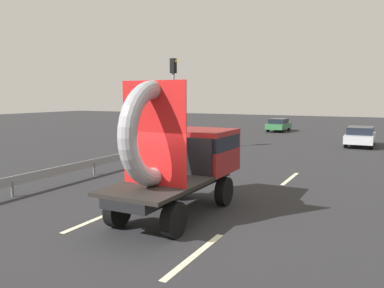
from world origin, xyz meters
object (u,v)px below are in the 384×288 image
traffic_light (174,91)px  oncoming_car (279,125)px  distant_sedan (360,136)px  flatbed_truck (183,154)px

traffic_light → oncoming_car: traffic_light is taller
distant_sedan → traffic_light: 13.16m
flatbed_truck → traffic_light: bearing=121.3°
distant_sedan → oncoming_car: 11.62m
traffic_light → oncoming_car: 16.59m
distant_sedan → flatbed_truck: bearing=-100.8°
traffic_light → oncoming_car: (2.44, 16.13, -3.07)m
flatbed_truck → distant_sedan: flatbed_truck is taller
flatbed_truck → oncoming_car: flatbed_truck is taller
flatbed_truck → distant_sedan: (3.58, 18.68, -1.00)m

